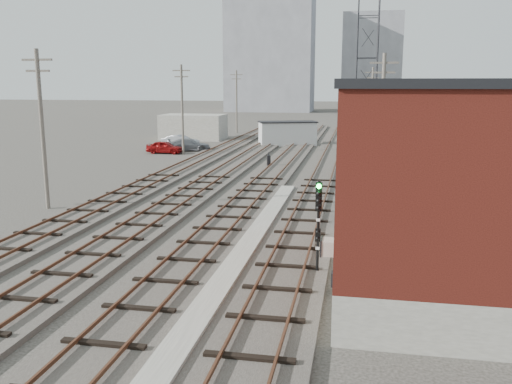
% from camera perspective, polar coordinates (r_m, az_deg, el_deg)
% --- Properties ---
extents(ground, '(320.00, 320.00, 0.00)m').
position_cam_1_polar(ground, '(68.42, 6.41, 5.29)').
color(ground, '#282621').
rests_on(ground, ground).
extents(track_right, '(3.20, 90.00, 0.39)m').
position_cam_1_polar(track_right, '(47.45, 7.50, 2.75)').
color(track_right, '#332D28').
rests_on(track_right, ground).
extents(track_mid_right, '(3.20, 90.00, 0.39)m').
position_cam_1_polar(track_mid_right, '(47.83, 2.70, 2.90)').
color(track_mid_right, '#332D28').
rests_on(track_mid_right, ground).
extents(track_mid_left, '(3.20, 90.00, 0.39)m').
position_cam_1_polar(track_mid_left, '(48.54, -1.99, 3.03)').
color(track_mid_left, '#332D28').
rests_on(track_mid_left, ground).
extents(track_left, '(3.20, 90.00, 0.39)m').
position_cam_1_polar(track_left, '(49.56, -6.51, 3.13)').
color(track_left, '#332D28').
rests_on(track_left, ground).
extents(platform_curb, '(0.90, 28.00, 0.26)m').
position_cam_1_polar(platform_curb, '(23.39, -0.99, -6.01)').
color(platform_curb, gray).
rests_on(platform_curb, ground).
extents(brick_building, '(6.54, 12.20, 7.22)m').
position_cam_1_polar(brick_building, '(20.31, 17.50, 0.96)').
color(brick_building, gray).
rests_on(brick_building, ground).
extents(lattice_tower, '(1.60, 1.60, 15.00)m').
position_cam_1_polar(lattice_tower, '(42.87, 11.53, 11.63)').
color(lattice_tower, black).
rests_on(lattice_tower, ground).
extents(utility_pole_left_a, '(1.80, 0.24, 9.00)m').
position_cam_1_polar(utility_pole_left_a, '(32.99, -21.61, 6.53)').
color(utility_pole_left_a, '#595147').
rests_on(utility_pole_left_a, ground).
extents(utility_pole_left_b, '(1.80, 0.24, 9.00)m').
position_cam_1_polar(utility_pole_left_b, '(55.74, -7.77, 8.85)').
color(utility_pole_left_b, '#595147').
rests_on(utility_pole_left_b, ground).
extents(utility_pole_left_c, '(1.80, 0.24, 9.00)m').
position_cam_1_polar(utility_pole_left_c, '(79.84, -2.06, 9.66)').
color(utility_pole_left_c, '#595147').
rests_on(utility_pole_left_c, ground).
extents(utility_pole_right_a, '(1.80, 0.24, 9.00)m').
position_cam_1_polar(utility_pole_right_a, '(35.97, 13.09, 7.36)').
color(utility_pole_right_a, '#595147').
rests_on(utility_pole_right_a, ground).
extents(utility_pole_right_b, '(1.80, 0.24, 9.00)m').
position_cam_1_polar(utility_pole_right_b, '(65.92, 12.08, 9.07)').
color(utility_pole_right_b, '#595147').
rests_on(utility_pole_right_b, ground).
extents(apartment_left, '(22.00, 14.00, 30.00)m').
position_cam_1_polar(apartment_left, '(144.92, 1.54, 14.44)').
color(apartment_left, gray).
rests_on(apartment_left, ground).
extents(apartment_right, '(16.00, 12.00, 26.00)m').
position_cam_1_polar(apartment_right, '(158.00, 12.04, 13.21)').
color(apartment_right, gray).
rests_on(apartment_right, ground).
extents(shed_left, '(8.00, 5.00, 3.20)m').
position_cam_1_polar(shed_left, '(71.26, -6.59, 6.82)').
color(shed_left, gray).
rests_on(shed_left, ground).
extents(shed_right, '(6.00, 6.00, 4.00)m').
position_cam_1_polar(shed_right, '(78.13, 13.66, 7.26)').
color(shed_right, gray).
rests_on(shed_right, ground).
extents(signal_mast, '(0.40, 0.40, 3.63)m').
position_cam_1_polar(signal_mast, '(20.15, 6.57, -3.20)').
color(signal_mast, gray).
rests_on(signal_mast, ground).
extents(switch_stand, '(0.37, 0.37, 1.24)m').
position_cam_1_polar(switch_stand, '(46.71, 1.34, 3.30)').
color(switch_stand, black).
rests_on(switch_stand, ground).
extents(site_trailer, '(7.25, 4.90, 2.81)m').
position_cam_1_polar(site_trailer, '(63.91, 3.33, 6.20)').
color(site_trailer, silver).
rests_on(site_trailer, ground).
extents(car_red, '(3.88, 1.69, 1.30)m').
position_cam_1_polar(car_red, '(57.06, -9.57, 4.67)').
color(car_red, maroon).
rests_on(car_red, ground).
extents(car_silver, '(4.35, 1.80, 1.40)m').
position_cam_1_polar(car_silver, '(62.18, -7.91, 5.30)').
color(car_silver, '#A2A4AA').
rests_on(car_silver, ground).
extents(car_grey, '(4.90, 3.13, 1.32)m').
position_cam_1_polar(car_grey, '(58.89, -7.07, 4.96)').
color(car_grey, slate).
rests_on(car_grey, ground).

